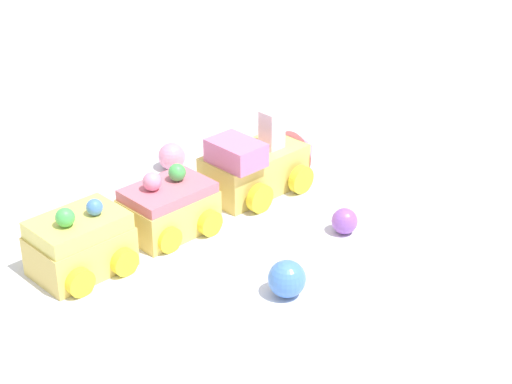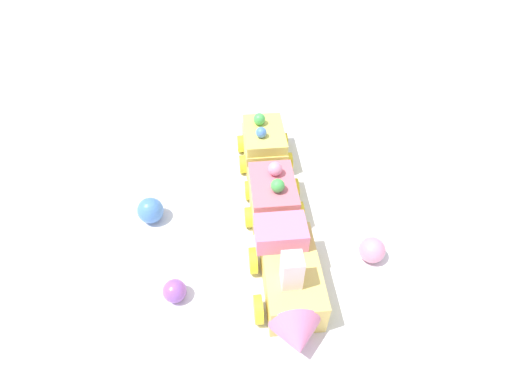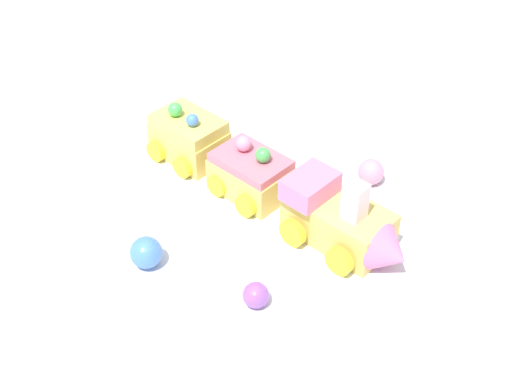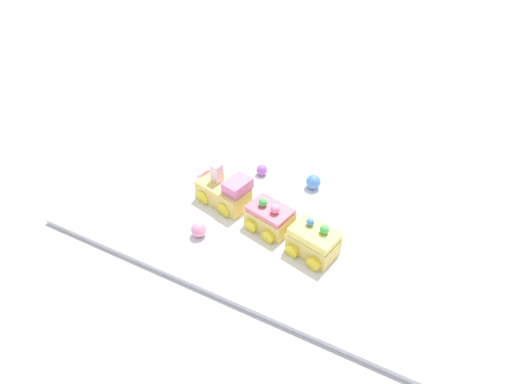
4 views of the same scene
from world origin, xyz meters
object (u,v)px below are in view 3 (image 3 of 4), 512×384
gumball_pink (371,172)px  gumball_blue (146,253)px  cake_train_locomotive (344,225)px  gumball_purple (256,295)px  cake_car_strawberry (251,175)px  cake_car_lemon (189,138)px

gumball_pink → gumball_blue: bearing=-121.6°
gumball_blue → gumball_pink: 0.26m
gumball_pink → cake_train_locomotive: bearing=-82.3°
cake_train_locomotive → gumball_purple: size_ratio=5.76×
gumball_blue → gumball_pink: size_ratio=1.08×
cake_car_strawberry → cake_car_lemon: (-0.09, 0.02, 0.00)m
cake_car_strawberry → gumball_pink: cake_car_strawberry is taller
gumball_blue → cake_train_locomotive: bearing=37.5°
gumball_pink → cake_car_lemon: bearing=-164.4°
cake_train_locomotive → gumball_pink: cake_train_locomotive is taller
cake_train_locomotive → gumball_blue: (-0.15, -0.11, -0.01)m
gumball_purple → gumball_pink: 0.21m
gumball_purple → cake_car_lemon: bearing=137.9°
cake_car_strawberry → gumball_pink: (0.10, 0.08, -0.01)m
cake_train_locomotive → gumball_purple: (-0.04, -0.11, -0.01)m
cake_car_strawberry → gumball_blue: cake_car_strawberry is taller
gumball_pink → gumball_purple: bearing=-95.7°
cake_train_locomotive → gumball_pink: size_ratio=4.84×
cake_car_strawberry → gumball_purple: (0.08, -0.14, -0.01)m
cake_car_lemon → gumball_blue: (0.06, -0.16, -0.01)m
cake_train_locomotive → gumball_purple: bearing=-94.7°
cake_car_lemon → gumball_pink: size_ratio=3.15×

